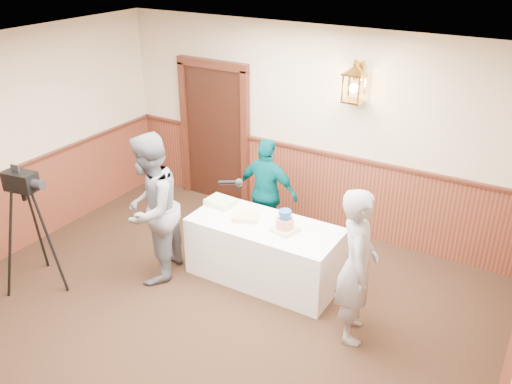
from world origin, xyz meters
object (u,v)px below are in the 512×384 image
interviewer (151,209)px  baker (357,266)px  tiered_cake (285,223)px  display_table (265,251)px  sheet_cake_green (221,202)px  tv_camera_rig (32,236)px  assistant_p (267,192)px  sheet_cake_yellow (245,217)px

interviewer → baker: interviewer is taller
baker → tiered_cake: bearing=46.3°
display_table → sheet_cake_green: 0.84m
tv_camera_rig → baker: bearing=7.6°
tv_camera_rig → interviewer: bearing=29.2°
interviewer → tiered_cake: bearing=96.1°
sheet_cake_green → baker: (2.02, -0.56, 0.05)m
display_table → baker: bearing=-17.8°
interviewer → tv_camera_rig: bearing=-68.1°
sheet_cake_green → interviewer: 0.91m
interviewer → tv_camera_rig: interviewer is taller
display_table → tv_camera_rig: size_ratio=1.22×
sheet_cake_green → assistant_p: bearing=63.4°
sheet_cake_yellow → baker: 1.61m
display_table → sheet_cake_yellow: bearing=-176.7°
assistant_p → sheet_cake_yellow: bearing=99.2°
sheet_cake_yellow → assistant_p: bearing=100.7°
baker → assistant_p: 2.08m
assistant_p → tv_camera_rig: bearing=49.4°
interviewer → baker: 2.48m
sheet_cake_yellow → assistant_p: (-0.15, 0.78, -0.04)m
interviewer → assistant_p: (0.76, 1.40, -0.18)m
sheet_cake_green → sheet_cake_yellow: bearing=-18.7°
display_table → tv_camera_rig: (-2.24, -1.49, 0.29)m
assistant_p → tv_camera_rig: assistant_p is taller
display_table → sheet_cake_green: sheet_cake_green is taller
sheet_cake_yellow → baker: (1.56, -0.40, 0.06)m
tiered_cake → interviewer: interviewer is taller
display_table → interviewer: interviewer is taller
baker → assistant_p: (-1.71, 1.18, -0.10)m
tiered_cake → sheet_cake_green: tiered_cake is taller
sheet_cake_green → interviewer: size_ratio=0.19×
interviewer → tv_camera_rig: (-1.07, -0.86, -0.26)m
display_table → sheet_cake_green: bearing=168.9°
baker → tv_camera_rig: 3.71m
baker → assistant_p: bearing=32.3°
tiered_cake → interviewer: size_ratio=0.17×
interviewer → sheet_cake_green: bearing=133.3°
tiered_cake → sheet_cake_yellow: tiered_cake is taller
interviewer → assistant_p: 1.61m
sheet_cake_yellow → tv_camera_rig: size_ratio=0.21×
sheet_cake_green → assistant_p: 0.70m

